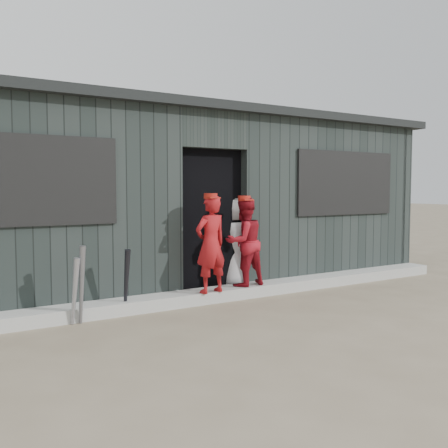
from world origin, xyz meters
TOP-DOWN VIEW (x-y plane):
  - ground at (0.00, 0.00)m, footprint 80.00×80.00m
  - curb at (0.00, 1.82)m, footprint 8.00×0.36m
  - bat_left at (-2.02, 1.56)m, footprint 0.12×0.20m
  - bat_mid at (-1.94, 1.56)m, footprint 0.08×0.19m
  - bat_right at (-1.39, 1.71)m, footprint 0.08×0.23m
  - player_red_left at (-0.28, 1.66)m, footprint 0.48×0.35m
  - player_red_right at (0.33, 1.82)m, footprint 0.61×0.49m
  - player_grey_back at (0.47, 2.25)m, footprint 0.72×0.53m
  - dugout at (-0.00, 3.50)m, footprint 8.30×3.30m

SIDE VIEW (x-z plane):
  - ground at x=0.00m, z-range 0.00..0.00m
  - curb at x=0.00m, z-range 0.00..0.15m
  - bat_left at x=-2.02m, z-range 0.00..0.74m
  - bat_right at x=-1.39m, z-range 0.00..0.77m
  - bat_mid at x=-1.94m, z-range 0.00..0.86m
  - player_grey_back at x=0.47m, z-range 0.00..1.35m
  - player_red_right at x=0.33m, z-range 0.15..1.34m
  - player_red_left at x=-0.28m, z-range 0.15..1.38m
  - dugout at x=0.00m, z-range -0.02..2.60m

